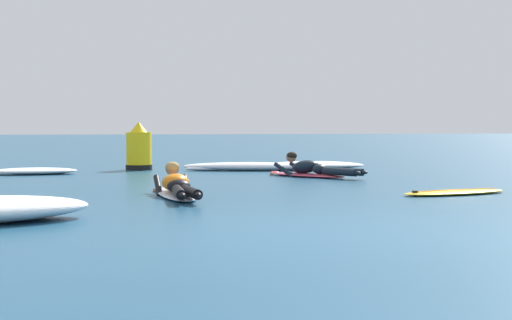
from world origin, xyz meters
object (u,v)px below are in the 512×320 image
Objects in this scene: drifting_surfboard at (454,192)px; surfer_near at (177,188)px; surfer_far at (311,170)px; channel_marker_buoy at (139,150)px.

surfer_near is at bearing 175.40° from drifting_surfboard.
drifting_surfboard is (1.17, -4.21, -0.11)m from surfer_far.
surfer_far is 1.16× the size of drifting_surfboard.
surfer_far is 2.00× the size of channel_marker_buoy.
channel_marker_buoy is at bearing 121.76° from drifting_surfboard.
surfer_near is 4.17m from drifting_surfboard.
channel_marker_buoy reaches higher than surfer_far.
surfer_near is 1.43× the size of drifting_surfboard.
channel_marker_buoy reaches higher than drifting_surfboard.
surfer_far is 4.53m from channel_marker_buoy.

